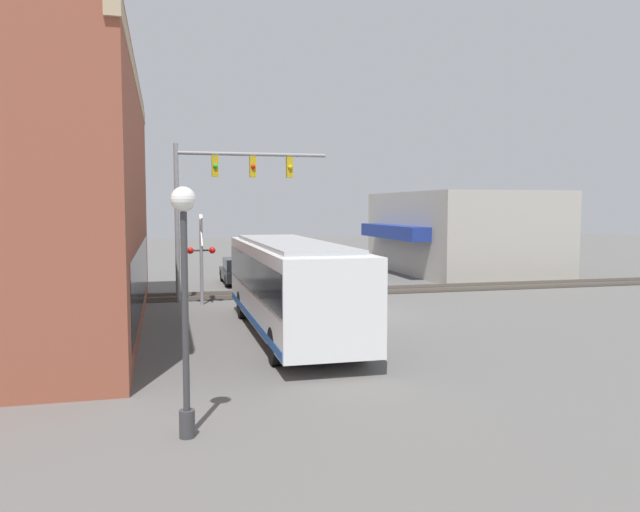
{
  "coord_description": "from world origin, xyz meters",
  "views": [
    {
      "loc": [
        -22.77,
        6.72,
        4.12
      ],
      "look_at": [
        3.31,
        0.16,
        1.99
      ],
      "focal_mm": 35.0,
      "sensor_mm": 36.0,
      "label": 1
    }
  ],
  "objects_px": {
    "crossing_signal": "(201,250)",
    "parked_car_black": "(240,272)",
    "parked_car_grey": "(283,250)",
    "pedestrian_near_bus": "(319,291)",
    "city_bus": "(290,283)",
    "parked_car_white": "(263,258)",
    "streetlamp": "(185,289)"
  },
  "relations": [
    {
      "from": "parked_car_white",
      "to": "parked_car_grey",
      "type": "height_order",
      "value": "parked_car_white"
    },
    {
      "from": "city_bus",
      "to": "parked_car_grey",
      "type": "relative_size",
      "value": 2.35
    },
    {
      "from": "parked_car_grey",
      "to": "pedestrian_near_bus",
      "type": "bearing_deg",
      "value": 172.33
    },
    {
      "from": "parked_car_grey",
      "to": "pedestrian_near_bus",
      "type": "height_order",
      "value": "pedestrian_near_bus"
    },
    {
      "from": "crossing_signal",
      "to": "city_bus",
      "type": "bearing_deg",
      "value": -160.94
    },
    {
      "from": "crossing_signal",
      "to": "parked_car_black",
      "type": "xyz_separation_m",
      "value": [
        6.76,
        -2.39,
        -1.65
      ]
    },
    {
      "from": "city_bus",
      "to": "streetlamp",
      "type": "relative_size",
      "value": 2.48
    },
    {
      "from": "streetlamp",
      "to": "parked_car_white",
      "type": "bearing_deg",
      "value": -11.39
    },
    {
      "from": "city_bus",
      "to": "crossing_signal",
      "type": "distance_m",
      "value": 7.36
    },
    {
      "from": "city_bus",
      "to": "parked_car_black",
      "type": "xyz_separation_m",
      "value": [
        13.69,
        -0.0,
        -1.03
      ]
    },
    {
      "from": "parked_car_grey",
      "to": "city_bus",
      "type": "bearing_deg",
      "value": 169.72
    },
    {
      "from": "crossing_signal",
      "to": "pedestrian_near_bus",
      "type": "bearing_deg",
      "value": -126.1
    },
    {
      "from": "parked_car_black",
      "to": "pedestrian_near_bus",
      "type": "bearing_deg",
      "value": -169.13
    },
    {
      "from": "city_bus",
      "to": "pedestrian_near_bus",
      "type": "height_order",
      "value": "city_bus"
    },
    {
      "from": "city_bus",
      "to": "pedestrian_near_bus",
      "type": "relative_size",
      "value": 6.63
    },
    {
      "from": "city_bus",
      "to": "pedestrian_near_bus",
      "type": "distance_m",
      "value": 4.33
    },
    {
      "from": "parked_car_white",
      "to": "parked_car_grey",
      "type": "relative_size",
      "value": 0.99
    },
    {
      "from": "streetlamp",
      "to": "parked_car_grey",
      "type": "bearing_deg",
      "value": -13.22
    },
    {
      "from": "streetlamp",
      "to": "pedestrian_near_bus",
      "type": "relative_size",
      "value": 2.68
    },
    {
      "from": "crossing_signal",
      "to": "parked_car_black",
      "type": "height_order",
      "value": "crossing_signal"
    },
    {
      "from": "crossing_signal",
      "to": "streetlamp",
      "type": "distance_m",
      "value": 15.39
    },
    {
      "from": "crossing_signal",
      "to": "parked_car_grey",
      "type": "xyz_separation_m",
      "value": [
        22.86,
        -7.79,
        -1.64
      ]
    },
    {
      "from": "parked_car_white",
      "to": "city_bus",
      "type": "bearing_deg",
      "value": 173.33
    },
    {
      "from": "pedestrian_near_bus",
      "to": "parked_car_black",
      "type": "bearing_deg",
      "value": 10.87
    },
    {
      "from": "parked_car_white",
      "to": "crossing_signal",
      "type": "bearing_deg",
      "value": 161.93
    },
    {
      "from": "city_bus",
      "to": "parked_car_black",
      "type": "bearing_deg",
      "value": -0.0
    },
    {
      "from": "parked_car_white",
      "to": "parked_car_grey",
      "type": "xyz_separation_m",
      "value": [
        7.55,
        -2.8,
        -0.02
      ]
    },
    {
      "from": "city_bus",
      "to": "parked_car_grey",
      "type": "height_order",
      "value": "city_bus"
    },
    {
      "from": "parked_car_black",
      "to": "city_bus",
      "type": "bearing_deg",
      "value": 180.0
    },
    {
      "from": "parked_car_white",
      "to": "pedestrian_near_bus",
      "type": "relative_size",
      "value": 2.81
    },
    {
      "from": "parked_car_grey",
      "to": "parked_car_white",
      "type": "bearing_deg",
      "value": 159.65
    },
    {
      "from": "crossing_signal",
      "to": "pedestrian_near_bus",
      "type": "height_order",
      "value": "crossing_signal"
    }
  ]
}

